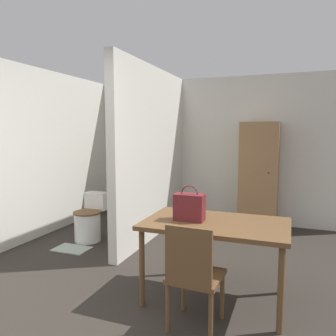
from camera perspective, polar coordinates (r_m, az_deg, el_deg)
name	(u,v)px	position (r m, az deg, el deg)	size (l,w,h in m)	color
wall_back	(202,150)	(5.93, 5.97, 3.19)	(4.97, 0.12, 2.50)	silver
wall_left	(29,154)	(5.13, -23.11, 2.26)	(0.12, 4.94, 2.50)	silver
partition_wall	(153,153)	(4.86, -2.69, 2.56)	(0.12, 2.41, 2.50)	silver
dining_table	(216,230)	(3.09, 8.29, -10.56)	(1.30, 0.80, 0.75)	brown
wooden_chair	(193,273)	(2.69, 4.43, -17.79)	(0.43, 0.43, 0.87)	brown
toilet	(89,221)	(4.95, -13.51, -8.94)	(0.40, 0.54, 0.67)	white
handbag	(189,207)	(3.06, 3.74, -6.76)	(0.28, 0.15, 0.33)	maroon
wooden_cabinet	(259,176)	(5.47, 15.55, -1.34)	(0.59, 0.49, 1.72)	#997047
bath_mat	(72,249)	(4.70, -16.42, -13.36)	(0.47, 0.31, 0.01)	#99A899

